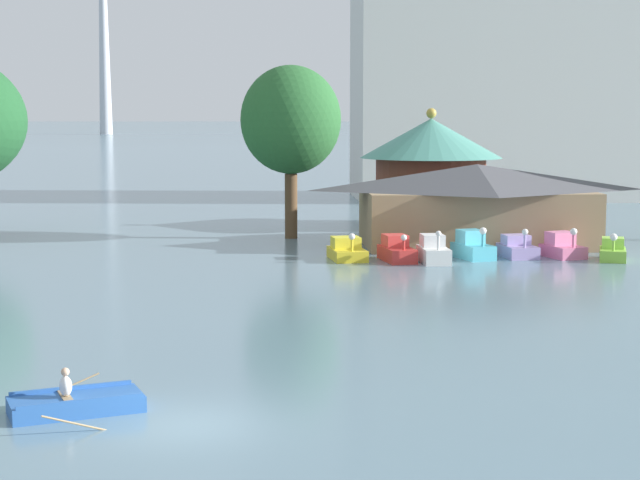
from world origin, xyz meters
The scene contains 13 objects.
ground_plane centered at (0.00, 0.00, 0.00)m, with size 2000.00×2000.00×0.00m, color slate.
rowboat_with_rower centered at (-2.94, 1.34, 0.24)m, with size 3.65×4.08×1.43m.
pedal_boat_yellow centered at (6.46, 28.84, 0.46)m, with size 2.02×3.02×1.53m.
pedal_boat_red centered at (9.00, 28.15, 0.54)m, with size 1.82×3.08×1.53m.
pedal_boat_white centered at (10.83, 27.50, 0.57)m, with size 1.43×2.78×1.78m.
pedal_boat_cyan centered at (13.15, 28.79, 0.60)m, with size 2.09×2.89×1.78m.
pedal_boat_lavender centered at (15.66, 29.16, 0.48)m, with size 1.84×2.68×1.65m.
pedal_boat_pink centered at (18.06, 28.97, 0.54)m, with size 2.18×2.70×1.68m.
pedal_boat_lime centered at (20.39, 27.77, 0.47)m, with size 2.03×2.78×1.52m.
boathouse centered at (14.47, 34.17, 2.49)m, with size 14.04×8.09×4.74m.
green_roof_pavilion centered at (13.51, 44.57, 4.11)m, with size 9.62×9.62×8.02m.
shoreline_tree_mid centered at (3.82, 38.32, 7.23)m, with size 6.14×6.14×10.59m.
background_building_block centered at (24.98, 67.98, 13.20)m, with size 29.25×12.66×26.35m.
Camera 1 is at (1.79, -24.78, 7.66)m, focal length 57.80 mm.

